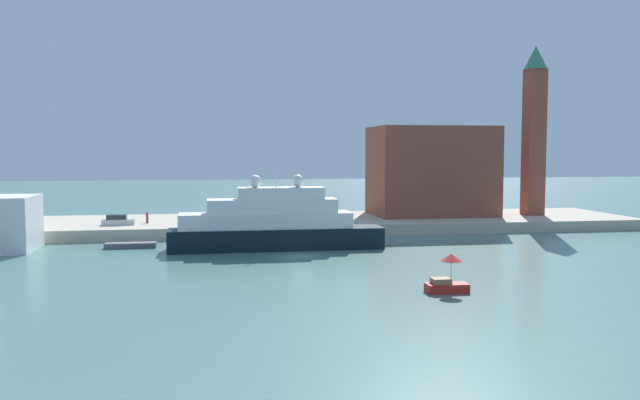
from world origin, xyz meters
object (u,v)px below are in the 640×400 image
at_px(large_yacht, 273,224).
at_px(mooring_bollard, 336,221).
at_px(harbor_building, 431,171).
at_px(parked_car, 118,220).
at_px(work_barge, 131,245).
at_px(bell_tower, 534,125).
at_px(person_figure, 147,218).
at_px(small_motorboat, 447,278).

xyz_separation_m(large_yacht, mooring_bollard, (9.86, 11.27, -1.03)).
xyz_separation_m(harbor_building, parked_car, (-48.17, -6.95, -6.50)).
relative_size(work_barge, parked_car, 1.37).
bearing_deg(mooring_bollard, parked_car, 171.02).
distance_m(bell_tower, parked_car, 65.89).
relative_size(person_figure, mooring_bollard, 1.94).
height_order(parked_car, person_figure, person_figure).
bearing_deg(bell_tower, person_figure, -177.70).
bearing_deg(harbor_building, small_motorboat, -107.45).
relative_size(large_yacht, mooring_bollard, 29.58).
relative_size(harbor_building, parked_car, 4.19).
height_order(work_barge, bell_tower, bell_tower).
height_order(large_yacht, bell_tower, bell_tower).
xyz_separation_m(harbor_building, bell_tower, (16.11, -2.97, 7.42)).
bearing_deg(small_motorboat, harbor_building, 72.55).
bearing_deg(mooring_bollard, small_motorboat, -86.57).
bearing_deg(harbor_building, mooring_bollard, -146.93).
bearing_deg(person_figure, parked_car, -158.08).
distance_m(work_barge, mooring_bollard, 28.17).
bearing_deg(harbor_building, person_figure, -173.05).
bearing_deg(parked_car, bell_tower, 3.54).
bearing_deg(person_figure, bell_tower, 2.30).
xyz_separation_m(small_motorboat, parked_car, (-32.47, 42.98, 0.95)).
distance_m(work_barge, bell_tower, 65.25).
bearing_deg(parked_car, harbor_building, 8.21).
relative_size(bell_tower, person_figure, 15.93).
relative_size(large_yacht, bell_tower, 0.96).
xyz_separation_m(large_yacht, person_figure, (-16.48, 17.58, -0.68)).
bearing_deg(person_figure, mooring_bollard, -13.48).
bearing_deg(harbor_building, parked_car, -171.79).
bearing_deg(bell_tower, small_motorboat, -124.11).
xyz_separation_m(work_barge, mooring_bollard, (27.13, 7.37, 1.68)).
distance_m(person_figure, mooring_bollard, 27.09).
bearing_deg(harbor_building, large_yacht, -140.47).
xyz_separation_m(work_barge, person_figure, (0.79, 13.68, 2.03)).
relative_size(large_yacht, harbor_building, 1.37).
bearing_deg(work_barge, person_figure, 86.69).
height_order(work_barge, person_figure, person_figure).
xyz_separation_m(harbor_building, mooring_bollard, (-17.98, -11.71, -6.67)).
bearing_deg(small_motorboat, large_yacht, 114.28).
bearing_deg(large_yacht, bell_tower, 24.48).
distance_m(large_yacht, small_motorboat, 29.62).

